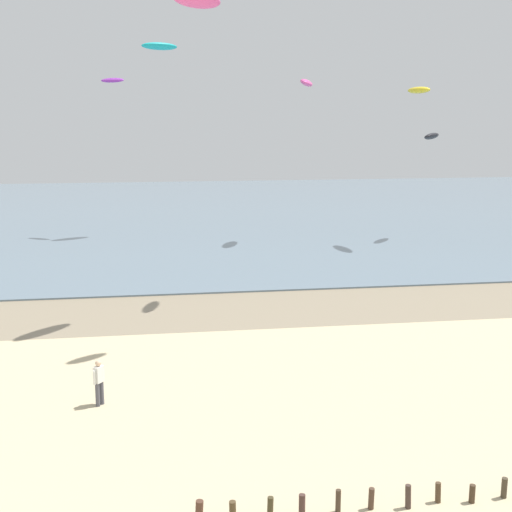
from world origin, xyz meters
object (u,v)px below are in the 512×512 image
Objects in this scene: person_by_waterline at (99,381)px; kite_aloft_8 at (306,83)px; kite_aloft_0 at (432,136)px; kite_aloft_11 at (197,0)px; kite_aloft_1 at (112,80)px; kite_aloft_7 at (159,46)px; kite_aloft_6 at (419,90)px.

kite_aloft_8 is (14.45, 31.51, 11.93)m from person_by_waterline.
person_by_waterline is at bearing -0.25° from kite_aloft_0.
person_by_waterline is at bearing -158.95° from kite_aloft_11.
kite_aloft_8 is at bearing -168.18° from kite_aloft_1.
kite_aloft_11 reaches higher than kite_aloft_8.
kite_aloft_7 is 1.09× the size of kite_aloft_8.
kite_aloft_7 is (-21.98, 5.40, 7.33)m from kite_aloft_0.
kite_aloft_7 is at bearing 86.16° from kite_aloft_8.
person_by_waterline is at bearing 121.40° from kite_aloft_1.
kite_aloft_8 is (-10.49, 0.53, 4.23)m from kite_aloft_0.
kite_aloft_6 is 25.57m from kite_aloft_11.
kite_aloft_6 is 8.79m from kite_aloft_8.
kite_aloft_7 is at bearing -152.36° from kite_aloft_1.
kite_aloft_1 is at bearing 91.58° from person_by_waterline.
person_by_waterline is at bearing 134.93° from kite_aloft_6.
kite_aloft_0 reaches higher than person_by_waterline.
kite_aloft_1 is 0.66× the size of kite_aloft_11.
kite_aloft_0 is at bearing -73.73° from kite_aloft_8.
kite_aloft_1 is 0.68× the size of kite_aloft_7.
kite_aloft_1 is (-25.95, 5.55, 4.56)m from kite_aloft_0.
kite_aloft_0 is 11.33m from kite_aloft_8.
kite_aloft_11 is at bearing 67.25° from person_by_waterline.
kite_aloft_11 is at bearing 131.74° from kite_aloft_1.
kite_aloft_6 is 21.57m from kite_aloft_7.
kite_aloft_1 is at bearing 151.96° from kite_aloft_7.
kite_aloft_1 is 25.03m from kite_aloft_6.
kite_aloft_11 is at bearing 173.58° from kite_aloft_8.
kite_aloft_7 is (2.96, 36.38, 15.03)m from person_by_waterline.
kite_aloft_0 is at bearing -1.38° from kite_aloft_11.
kite_aloft_6 is at bearing 51.39° from person_by_waterline.
kite_aloft_6 is 0.94× the size of kite_aloft_11.
kite_aloft_1 is 26.58m from kite_aloft_11.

